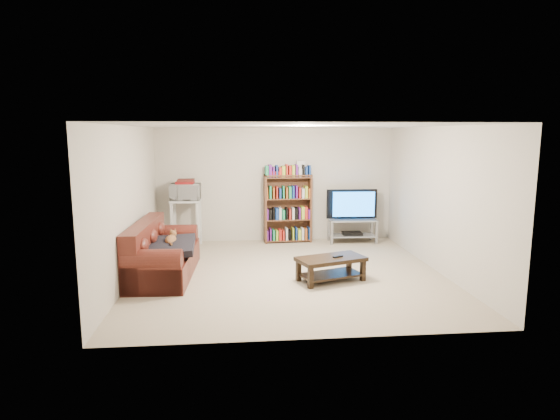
{
  "coord_description": "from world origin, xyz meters",
  "views": [
    {
      "loc": [
        -0.83,
        -7.39,
        2.28
      ],
      "look_at": [
        -0.1,
        0.4,
        1.0
      ],
      "focal_mm": 30.0,
      "sensor_mm": 36.0,
      "label": 1
    }
  ],
  "objects": [
    {
      "name": "television",
      "position": [
        1.6,
        2.12,
        0.81
      ],
      "size": [
        1.08,
        0.17,
        0.62
      ],
      "primitive_type": "imported",
      "rotation": [
        0.0,
        0.0,
        3.11
      ],
      "color": "black",
      "rests_on": "tv_stand"
    },
    {
      "name": "wall_back",
      "position": [
        0.0,
        2.5,
        1.2
      ],
      "size": [
        5.0,
        0.0,
        5.0
      ],
      "primitive_type": "plane",
      "rotation": [
        1.57,
        0.0,
        0.0
      ],
      "color": "beige",
      "rests_on": "ground"
    },
    {
      "name": "bookshelf",
      "position": [
        0.24,
        2.3,
        0.74
      ],
      "size": [
        1.01,
        0.36,
        1.44
      ],
      "rotation": [
        0.0,
        0.0,
        0.05
      ],
      "color": "#53301D",
      "rests_on": "floor"
    },
    {
      "name": "wall_front",
      "position": [
        0.0,
        -2.5,
        1.2
      ],
      "size": [
        5.0,
        0.0,
        5.0
      ],
      "primitive_type": "plane",
      "rotation": [
        -1.57,
        0.0,
        0.0
      ],
      "color": "beige",
      "rests_on": "ground"
    },
    {
      "name": "wall_left",
      "position": [
        -2.5,
        0.0,
        1.2
      ],
      "size": [
        0.0,
        5.0,
        5.0
      ],
      "primitive_type": "plane",
      "rotation": [
        1.57,
        0.0,
        1.57
      ],
      "color": "beige",
      "rests_on": "ground"
    },
    {
      "name": "dvd_player",
      "position": [
        1.6,
        2.12,
        0.19
      ],
      "size": [
        0.41,
        0.29,
        0.06
      ],
      "primitive_type": "cube",
      "rotation": [
        0.0,
        0.0,
        -0.03
      ],
      "color": "black",
      "rests_on": "tv_stand"
    },
    {
      "name": "remote",
      "position": [
        0.73,
        -0.45,
        0.39
      ],
      "size": [
        0.17,
        0.12,
        0.02
      ],
      "primitive_type": "cube",
      "rotation": [
        0.0,
        0.0,
        0.48
      ],
      "color": "black",
      "rests_on": "coffee_table"
    },
    {
      "name": "game_boxes",
      "position": [
        -1.86,
        2.1,
        1.31
      ],
      "size": [
        0.36,
        0.32,
        0.05
      ],
      "primitive_type": "cube",
      "rotation": [
        0.0,
        0.0,
        -0.04
      ],
      "color": "maroon",
      "rests_on": "microwave"
    },
    {
      "name": "ceiling",
      "position": [
        0.0,
        0.0,
        2.4
      ],
      "size": [
        5.0,
        5.0,
        0.0
      ],
      "primitive_type": "plane",
      "rotation": [
        3.14,
        0.0,
        0.0
      ],
      "color": "white",
      "rests_on": "ground"
    },
    {
      "name": "microwave_stand",
      "position": [
        -1.86,
        2.1,
        0.61
      ],
      "size": [
        0.62,
        0.46,
        0.96
      ],
      "rotation": [
        0.0,
        0.0,
        -0.04
      ],
      "color": "silver",
      "rests_on": "floor"
    },
    {
      "name": "blanket",
      "position": [
        -1.91,
        -0.05,
        0.52
      ],
      "size": [
        0.84,
        1.06,
        0.18
      ],
      "primitive_type": "cube",
      "rotation": [
        0.05,
        -0.04,
        0.04
      ],
      "color": "black",
      "rests_on": "sofa"
    },
    {
      "name": "wall_right",
      "position": [
        2.5,
        0.0,
        1.2
      ],
      "size": [
        0.0,
        5.0,
        5.0
      ],
      "primitive_type": "plane",
      "rotation": [
        1.57,
        0.0,
        -1.57
      ],
      "color": "beige",
      "rests_on": "ground"
    },
    {
      "name": "cat",
      "position": [
        -1.9,
        0.14,
        0.58
      ],
      "size": [
        0.24,
        0.57,
        0.17
      ],
      "primitive_type": null,
      "rotation": [
        0.0,
        0.0,
        -0.04
      ],
      "color": "brown",
      "rests_on": "sofa"
    },
    {
      "name": "shelf_clutter",
      "position": [
        0.34,
        2.32,
        1.54
      ],
      "size": [
        0.73,
        0.25,
        0.28
      ],
      "rotation": [
        0.0,
        0.0,
        0.05
      ],
      "color": "silver",
      "rests_on": "bookshelf"
    },
    {
      "name": "microwave",
      "position": [
        -1.86,
        2.1,
        1.12
      ],
      "size": [
        0.61,
        0.42,
        0.33
      ],
      "primitive_type": "imported",
      "rotation": [
        0.0,
        0.0,
        -0.04
      ],
      "color": "silver",
      "rests_on": "microwave_stand"
    },
    {
      "name": "floor",
      "position": [
        0.0,
        0.0,
        0.0
      ],
      "size": [
        5.0,
        5.0,
        0.0
      ],
      "primitive_type": "plane",
      "color": "tan",
      "rests_on": "ground"
    },
    {
      "name": "coffee_table",
      "position": [
        0.62,
        -0.43,
        0.26
      ],
      "size": [
        1.16,
        0.83,
        0.38
      ],
      "rotation": [
        0.0,
        0.0,
        0.33
      ],
      "color": "black",
      "rests_on": "floor"
    },
    {
      "name": "sofa",
      "position": [
        -2.09,
        0.1,
        0.31
      ],
      "size": [
        0.96,
        2.08,
        0.88
      ],
      "rotation": [
        0.0,
        0.0,
        -0.04
      ],
      "color": "#511C14",
      "rests_on": "floor"
    },
    {
      "name": "tv_stand",
      "position": [
        1.6,
        2.12,
        0.34
      ],
      "size": [
        1.01,
        0.48,
        0.5
      ],
      "rotation": [
        0.0,
        0.0,
        -0.03
      ],
      "color": "#999EA3",
      "rests_on": "floor"
    }
  ]
}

